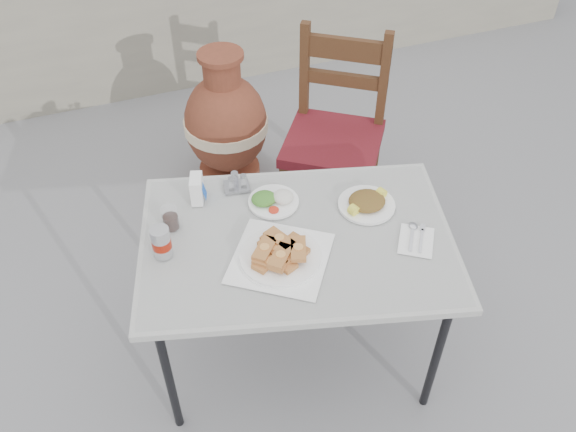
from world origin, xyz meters
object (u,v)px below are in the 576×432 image
object	(u,v)px
soda_can	(161,242)
pide_plate	(280,252)
salad_rice_plate	(273,199)
napkin_holder	(197,189)
chair	(335,135)
condiment_caddy	(237,183)
cafe_table	(297,246)
terracotta_urn	(226,125)
cola_glass	(171,219)
salad_chopped_plate	(367,202)

from	to	relation	value
soda_can	pide_plate	bearing A→B (deg)	-22.99
pide_plate	salad_rice_plate	world-z (taller)	pide_plate
napkin_holder	chair	size ratio (longest dim) A/B	0.11
condiment_caddy	chair	distance (m)	0.76
cafe_table	terracotta_urn	size ratio (longest dim) A/B	1.64
cafe_table	condiment_caddy	world-z (taller)	condiment_caddy
soda_can	cafe_table	bearing A→B (deg)	-10.22
cola_glass	salad_chopped_plate	bearing A→B (deg)	-11.48
cola_glass	terracotta_urn	distance (m)	1.18
salad_chopped_plate	soda_can	size ratio (longest dim) A/B	1.79
pide_plate	soda_can	size ratio (longest dim) A/B	3.70
salad_rice_plate	chair	distance (m)	0.76
salad_rice_plate	condiment_caddy	bearing A→B (deg)	128.38
soda_can	cola_glass	size ratio (longest dim) A/B	1.37
cola_glass	chair	bearing A→B (deg)	30.52
terracotta_urn	salad_chopped_plate	bearing A→B (deg)	-78.11
pide_plate	cola_glass	xyz separation A→B (m)	(-0.32, 0.29, 0.01)
salad_chopped_plate	condiment_caddy	xyz separation A→B (m)	(-0.44, 0.28, 0.01)
cafe_table	salad_rice_plate	size ratio (longest dim) A/B	6.61
salad_chopped_plate	napkin_holder	size ratio (longest dim) A/B	2.06
cafe_table	salad_rice_plate	xyz separation A→B (m)	(-0.02, 0.21, 0.07)
cafe_table	napkin_holder	size ratio (longest dim) A/B	12.13
terracotta_urn	chair	bearing A→B (deg)	-49.18
cola_glass	condiment_caddy	xyz separation A→B (m)	(0.29, 0.13, -0.02)
salad_rice_plate	chair	size ratio (longest dim) A/B	0.19
salad_rice_plate	soda_can	world-z (taller)	soda_can
pide_plate	chair	bearing A→B (deg)	54.81
pide_plate	salad_chopped_plate	size ratio (longest dim) A/B	2.06
pide_plate	salad_chopped_plate	world-z (taller)	pide_plate
cola_glass	napkin_holder	world-z (taller)	napkin_holder
condiment_caddy	salad_rice_plate	bearing A→B (deg)	-51.62
pide_plate	chair	world-z (taller)	chair
salad_chopped_plate	cola_glass	distance (m)	0.74
salad_chopped_plate	soda_can	distance (m)	0.79
salad_rice_plate	salad_chopped_plate	world-z (taller)	salad_rice_plate
cola_glass	terracotta_urn	bearing A→B (deg)	64.73
soda_can	chair	size ratio (longest dim) A/B	0.12
cafe_table	salad_chopped_plate	bearing A→B (deg)	11.67
condiment_caddy	terracotta_urn	bearing A→B (deg)	77.93
cafe_table	cola_glass	size ratio (longest dim) A/B	14.53
soda_can	napkin_holder	bearing A→B (deg)	52.37
cafe_table	napkin_holder	bearing A→B (deg)	131.02
terracotta_urn	condiment_caddy	bearing A→B (deg)	-102.07
condiment_caddy	napkin_holder	bearing A→B (deg)	-175.92
cafe_table	terracotta_urn	bearing A→B (deg)	86.95
cafe_table	chair	world-z (taller)	chair
cafe_table	pide_plate	distance (m)	0.14
salad_chopped_plate	chair	xyz separation A→B (m)	(0.18, 0.68, -0.19)
soda_can	terracotta_urn	distance (m)	1.32
cafe_table	salad_rice_plate	bearing A→B (deg)	95.48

